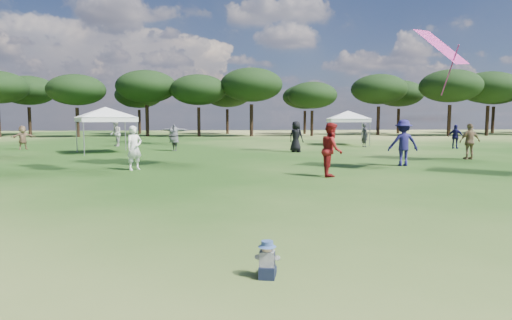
{
  "coord_description": "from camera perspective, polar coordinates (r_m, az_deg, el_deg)",
  "views": [
    {
      "loc": [
        -0.88,
        -3.42,
        1.95
      ],
      "look_at": [
        -0.28,
        2.71,
        1.36
      ],
      "focal_mm": 30.0,
      "sensor_mm": 36.0,
      "label": 1
    }
  ],
  "objects": [
    {
      "name": "tree_line",
      "position": [
        51.06,
        -1.91,
        9.41
      ],
      "size": [
        108.78,
        17.63,
        7.77
      ],
      "color": "black",
      "rests_on": "ground"
    },
    {
      "name": "tent_left",
      "position": [
        26.16,
        -19.45,
        6.41
      ],
      "size": [
        5.54,
        5.54,
        2.93
      ],
      "rotation": [
        0.0,
        0.0,
        0.43
      ],
      "color": "gray",
      "rests_on": "ground"
    },
    {
      "name": "tent_right",
      "position": [
        32.86,
        12.17,
        6.23
      ],
      "size": [
        5.75,
        5.75,
        2.86
      ],
      "rotation": [
        0.0,
        0.0,
        -0.14
      ],
      "color": "gray",
      "rests_on": "ground"
    },
    {
      "name": "toddler",
      "position": [
        5.41,
        1.52,
        -13.32
      ],
      "size": [
        0.34,
        0.37,
        0.47
      ],
      "rotation": [
        0.0,
        0.0,
        -0.22
      ],
      "color": "black",
      "rests_on": "ground"
    },
    {
      "name": "festival_crowd",
      "position": [
        22.56,
        -7.8,
        2.73
      ],
      "size": [
        30.63,
        18.1,
        1.92
      ],
      "color": "maroon",
      "rests_on": "ground"
    }
  ]
}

